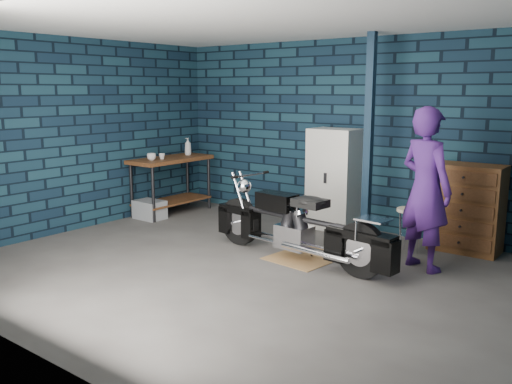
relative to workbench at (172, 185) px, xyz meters
The scene contains 14 objects.
ground 3.11m from the workbench, 29.41° to the right, with size 6.00×6.00×0.00m, color #54514E.
room_walls 3.19m from the workbench, 19.66° to the right, with size 6.02×5.01×2.71m.
support_post 3.38m from the workbench, ahead, with size 0.10×0.10×2.70m, color #122639.
workbench is the anchor object (origin of this frame).
drip_mat 3.15m from the workbench, 15.85° to the right, with size 0.72×0.54×0.01m, color olive.
motorcycle 3.12m from the workbench, 15.85° to the right, with size 2.17×0.59×0.96m, color black, non-canonical shape.
person 4.29m from the workbench, ahead, with size 0.66×0.43×1.81m, color #471E73.
storage_bin 0.59m from the workbench, 87.71° to the right, with size 0.46×0.33×0.29m, color gray.
locker 2.69m from the workbench, 15.61° to the left, with size 0.67×0.48×1.44m, color silver.
tool_chest 4.50m from the workbench, ahead, with size 0.82×0.45×1.09m, color brown.
shop_stool 3.92m from the workbench, ahead, with size 0.31×0.31×0.56m, color #C1B192, non-canonical shape.
cup_a 0.66m from the workbench, 87.28° to the right, with size 0.14×0.14×0.11m, color #C1B192.
cup_b 0.55m from the workbench, 78.52° to the right, with size 0.10×0.10×0.09m, color #C1B192.
bottle 0.73m from the workbench, 93.76° to the left, with size 0.11×0.11×0.28m, color gray.
Camera 1 is at (3.66, -4.51, 1.99)m, focal length 38.00 mm.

